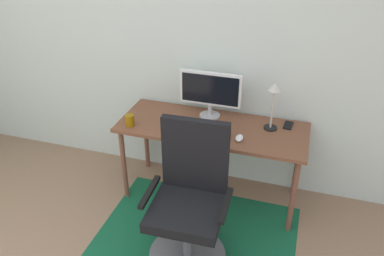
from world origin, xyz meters
The scene contains 10 objects.
wall_back centered at (0.00, 2.20, 1.30)m, with size 6.00×0.10×2.60m, color silver.
area_rug centered at (0.33, 1.14, 0.00)m, with size 1.57×1.44×0.01m, color #135535.
desk centered at (0.30, 1.82, 0.66)m, with size 1.59×0.62×0.73m.
monitor centered at (0.23, 1.99, 0.97)m, with size 0.53×0.18×0.41m.
keyboard centered at (0.27, 1.68, 0.74)m, with size 0.43×0.13×0.02m, color black.
computer_mouse centered at (0.56, 1.67, 0.75)m, with size 0.06×0.10×0.03m, color white.
coffee_cup centered at (-0.36, 1.62, 0.78)m, with size 0.08×0.08×0.10m, color #895D09.
cell_phone centered at (0.91, 2.02, 0.74)m, with size 0.07×0.14×0.01m, color black.
desk_lamp centered at (0.77, 1.92, 1.02)m, with size 0.11×0.11×0.41m.
office_chair centered at (0.33, 1.11, 0.43)m, with size 0.60×0.58×1.08m.
Camera 1 is at (0.98, -0.92, 2.32)m, focal length 36.05 mm.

